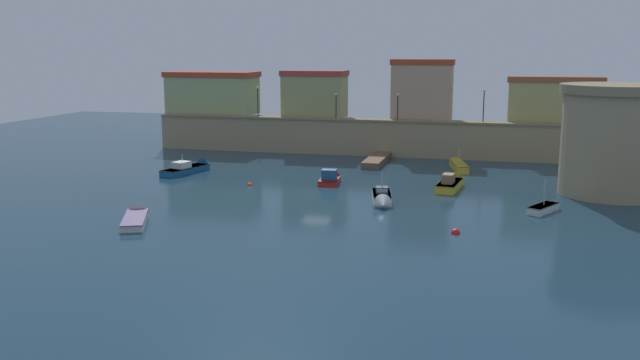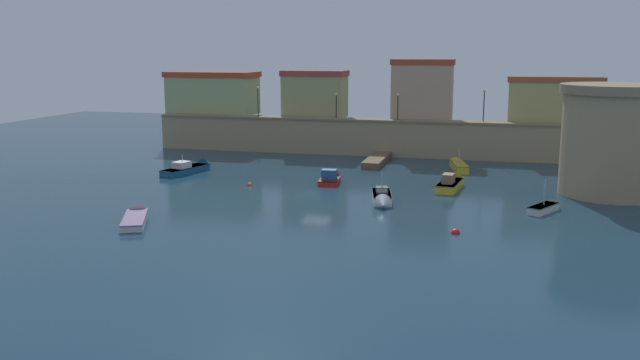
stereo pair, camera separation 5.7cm
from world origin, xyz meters
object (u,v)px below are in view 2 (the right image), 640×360
(moored_boat_2, at_px, (382,198))
(mooring_buoy_0, at_px, (455,233))
(moored_boat_4, at_px, (547,207))
(fortress_tower, at_px, (615,140))
(moored_boat_1, at_px, (191,168))
(mooring_buoy_1, at_px, (250,185))
(quay_lamp_1, at_px, (336,101))
(quay_lamp_3, at_px, (484,101))
(quay_lamp_2, at_px, (398,102))
(moored_boat_3, at_px, (458,165))
(moored_boat_5, at_px, (451,183))
(moored_boat_0, at_px, (136,216))
(quay_lamp_0, at_px, (258,97))
(moored_boat_6, at_px, (330,178))

(moored_boat_2, distance_m, mooring_buoy_0, 10.59)
(mooring_buoy_0, bearing_deg, moored_boat_4, 53.07)
(fortress_tower, relative_size, moored_boat_1, 1.31)
(mooring_buoy_1, bearing_deg, moored_boat_4, -8.17)
(quay_lamp_1, height_order, quay_lamp_3, quay_lamp_3)
(quay_lamp_2, height_order, moored_boat_2, quay_lamp_2)
(quay_lamp_2, xyz_separation_m, mooring_buoy_1, (-11.02, -22.01, -6.64))
(quay_lamp_2, height_order, mooring_buoy_1, quay_lamp_2)
(fortress_tower, xyz_separation_m, moored_boat_4, (-5.96, -8.18, -4.69))
(fortress_tower, distance_m, moored_boat_3, 18.24)
(quay_lamp_1, bearing_deg, moored_boat_5, -49.49)
(moored_boat_0, bearing_deg, quay_lamp_3, -58.01)
(fortress_tower, bearing_deg, quay_lamp_2, 141.19)
(moored_boat_2, relative_size, moored_boat_4, 1.27)
(quay_lamp_2, height_order, moored_boat_4, quay_lamp_2)
(mooring_buoy_0, bearing_deg, fortress_tower, 53.48)
(quay_lamp_1, distance_m, quay_lamp_3, 17.82)
(moored_boat_5, xyz_separation_m, mooring_buoy_1, (-18.90, -3.80, -0.47))
(mooring_buoy_0, bearing_deg, quay_lamp_2, 105.04)
(moored_boat_1, bearing_deg, fortress_tower, -76.74)
(quay_lamp_3, bearing_deg, moored_boat_0, -123.95)
(quay_lamp_1, height_order, moored_boat_4, quay_lamp_1)
(quay_lamp_1, distance_m, mooring_buoy_0, 39.33)
(quay_lamp_2, xyz_separation_m, moored_boat_2, (2.67, -26.63, -6.19))
(fortress_tower, distance_m, quay_lamp_2, 28.32)
(quay_lamp_2, relative_size, quay_lamp_3, 0.85)
(quay_lamp_1, distance_m, moored_boat_1, 21.24)
(moored_boat_0, height_order, mooring_buoy_1, moored_boat_0)
(quay_lamp_3, xyz_separation_m, mooring_buoy_1, (-21.16, -22.01, -6.98))
(quay_lamp_1, relative_size, moored_boat_4, 0.69)
(quay_lamp_0, height_order, moored_boat_0, quay_lamp_0)
(moored_boat_0, relative_size, moored_boat_4, 1.52)
(moored_boat_0, relative_size, mooring_buoy_1, 12.38)
(quay_lamp_2, distance_m, moored_boat_4, 31.13)
(quay_lamp_3, relative_size, moored_boat_3, 0.54)
(fortress_tower, xyz_separation_m, moored_boat_1, (-41.76, 1.36, -4.60))
(moored_boat_1, bearing_deg, moored_boat_6, -81.85)
(moored_boat_4, bearing_deg, moored_boat_2, 121.62)
(quay_lamp_3, height_order, mooring_buoy_0, quay_lamp_3)
(moored_boat_1, xyz_separation_m, moored_boat_5, (27.62, -1.85, 0.06))
(fortress_tower, relative_size, moored_boat_2, 1.74)
(quay_lamp_2, distance_m, moored_boat_5, 20.78)
(quay_lamp_3, bearing_deg, quay_lamp_2, -180.00)
(quay_lamp_3, bearing_deg, quay_lamp_0, 180.00)
(quay_lamp_3, distance_m, moored_boat_0, 45.08)
(moored_boat_3, relative_size, moored_boat_6, 1.56)
(moored_boat_3, xyz_separation_m, moored_boat_5, (0.09, -10.94, 0.04))
(quay_lamp_1, distance_m, moored_boat_0, 38.17)
(quay_lamp_3, xyz_separation_m, moored_boat_4, (5.93, -25.90, -6.65))
(quay_lamp_2, xyz_separation_m, moored_boat_3, (7.80, -7.27, -6.21))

